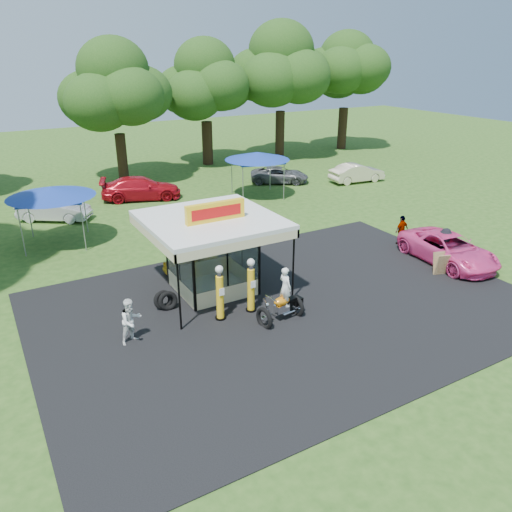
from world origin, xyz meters
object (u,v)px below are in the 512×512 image
object	(u,v)px
spectator_east_b	(402,230)
bg_car_e	(357,173)
spectator_west	(131,321)
spectator_east_a	(444,244)
gas_pump_right	(251,287)
tent_east	(257,156)
bg_car_b	(141,188)
bg_car_d	(279,175)
kiosk_car	(193,263)
motorcycle	(284,299)
pink_sedan	(448,249)
gas_station_kiosk	(212,253)
bg_car_a	(54,209)
gas_pump_left	(220,294)
tent_west	(51,192)
a_frame_sign	(441,264)

from	to	relation	value
spectator_east_b	bg_car_e	size ratio (longest dim) A/B	0.37
spectator_west	spectator_east_a	size ratio (longest dim) A/B	1.04
gas_pump_right	tent_east	xyz separation A→B (m)	(8.87, 14.83, 1.79)
bg_car_b	bg_car_d	bearing A→B (deg)	-76.65
kiosk_car	bg_car_b	xyz separation A→B (m)	(1.82, 13.47, 0.32)
motorcycle	spectator_west	world-z (taller)	motorcycle
pink_sedan	motorcycle	bearing A→B (deg)	-171.16
gas_pump_right	bg_car_b	world-z (taller)	gas_pump_right
bg_car_d	spectator_east_b	bearing A→B (deg)	-154.10
bg_car_b	tent_east	world-z (taller)	tent_east
motorcycle	spectator_west	xyz separation A→B (m)	(-5.67, 1.37, -0.03)
gas_station_kiosk	bg_car_a	distance (m)	14.50
bg_car_d	bg_car_e	xyz separation A→B (m)	(5.53, -2.89, 0.10)
spectator_west	spectator_east_b	distance (m)	15.89
bg_car_e	gas_pump_left	bearing A→B (deg)	132.96
bg_car_b	tent_east	size ratio (longest dim) A/B	1.20
kiosk_car	bg_car_a	size ratio (longest dim) A/B	0.64
bg_car_a	bg_car_b	xyz separation A→B (m)	(6.20, 1.90, 0.08)
pink_sedan	bg_car_e	xyz separation A→B (m)	(6.93, 15.00, -0.00)
gas_station_kiosk	gas_pump_right	xyz separation A→B (m)	(0.50, -2.58, -0.66)
gas_station_kiosk	bg_car_a	size ratio (longest dim) A/B	1.23
kiosk_car	tent_west	distance (m)	9.09
bg_car_b	a_frame_sign	bearing A→B (deg)	-139.39
pink_sedan	tent_west	world-z (taller)	tent_west
gas_pump_left	pink_sedan	distance (m)	12.39
gas_pump_right	tent_west	distance (m)	13.31
spectator_west	bg_car_a	world-z (taller)	spectator_west
pink_sedan	tent_east	world-z (taller)	tent_east
spectator_west	tent_east	size ratio (longest dim) A/B	0.38
gas_pump_left	spectator_east_a	xyz separation A→B (m)	(12.51, -0.17, -0.28)
gas_pump_left	tent_east	xyz separation A→B (m)	(10.25, 14.81, 1.79)
spectator_east_b	bg_car_a	distance (m)	20.94
gas_pump_left	tent_west	distance (m)	12.79
gas_station_kiosk	gas_pump_left	world-z (taller)	gas_station_kiosk
spectator_east_a	tent_west	bearing A→B (deg)	-49.25
motorcycle	bg_car_d	xyz separation A→B (m)	(11.63, 18.59, -0.26)
bg_car_b	bg_car_e	world-z (taller)	bg_car_b
gas_pump_right	kiosk_car	distance (m)	4.85
pink_sedan	kiosk_car	bearing A→B (deg)	160.13
motorcycle	pink_sedan	distance (m)	10.25
bg_car_b	tent_west	size ratio (longest dim) A/B	1.20
kiosk_car	spectator_west	xyz separation A→B (m)	(-4.40, -4.64, 0.39)
motorcycle	spectator_west	size ratio (longest dim) A/B	1.33
spectator_east_a	bg_car_a	bearing A→B (deg)	-58.84
a_frame_sign	bg_car_b	bearing A→B (deg)	129.97
gas_pump_right	spectator_east_b	distance (m)	11.11
gas_pump_left	bg_car_b	size ratio (longest dim) A/B	0.42
gas_pump_left	spectator_east_a	distance (m)	12.51
motorcycle	a_frame_sign	world-z (taller)	motorcycle
gas_pump_right	bg_car_e	bearing A→B (deg)	38.91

